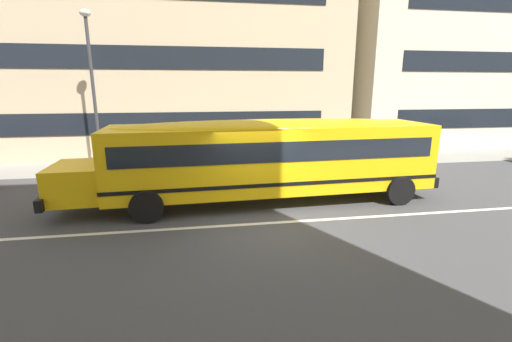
{
  "coord_description": "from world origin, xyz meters",
  "views": [
    {
      "loc": [
        -1.6,
        -8.85,
        3.71
      ],
      "look_at": [
        -0.02,
        0.96,
        1.28
      ],
      "focal_mm": 24.13,
      "sensor_mm": 36.0,
      "label": 1
    }
  ],
  "objects": [
    {
      "name": "lane_centreline",
      "position": [
        0.0,
        0.0,
        0.0
      ],
      "size": [
        110.0,
        0.16,
        0.01
      ],
      "primitive_type": "cube",
      "color": "silver",
      "rests_on": "ground_plane"
    },
    {
      "name": "street_lamp",
      "position": [
        -6.07,
        7.15,
        4.31
      ],
      "size": [
        0.44,
        0.44,
        6.8
      ],
      "color": "#38383D",
      "rests_on": "ground_plane"
    },
    {
      "name": "ground_plane",
      "position": [
        0.0,
        0.0,
        0.0
      ],
      "size": [
        400.0,
        400.0,
        0.0
      ],
      "primitive_type": "plane",
      "color": "#424244"
    },
    {
      "name": "apartment_block_far_centre",
      "position": [
        18.09,
        15.31,
        6.65
      ],
      "size": [
        20.44,
        11.97,
        13.3
      ],
      "color": "beige",
      "rests_on": "ground_plane"
    },
    {
      "name": "sidewalk_far",
      "position": [
        0.0,
        7.85,
        0.01
      ],
      "size": [
        120.0,
        3.0,
        0.01
      ],
      "primitive_type": "cube",
      "color": "gray",
      "rests_on": "ground_plane"
    },
    {
      "name": "school_bus",
      "position": [
        0.47,
        1.91,
        1.61
      ],
      "size": [
        12.18,
        2.94,
        2.71
      ],
      "rotation": [
        0.0,
        0.0,
        3.18
      ],
      "color": "yellow",
      "rests_on": "ground_plane"
    }
  ]
}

